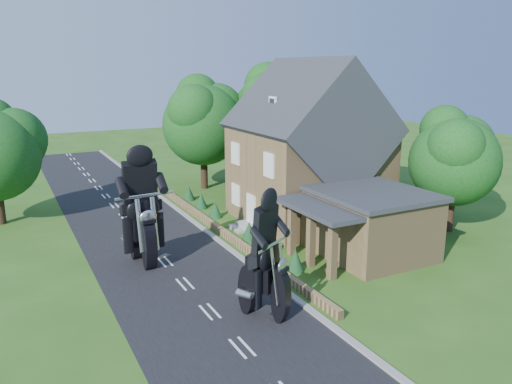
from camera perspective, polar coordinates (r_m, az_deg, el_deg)
name	(u,v)px	position (r m, az deg, el deg)	size (l,w,h in m)	color
ground	(185,284)	(23.39, -8.13, -10.39)	(120.00, 120.00, 0.00)	#285016
road	(185,284)	(23.38, -8.13, -10.37)	(7.00, 80.00, 0.02)	black
kerb	(256,269)	(24.67, -0.03, -8.74)	(0.30, 80.00, 0.12)	gray
garden_wall	(226,234)	(29.10, -3.44, -4.85)	(0.30, 22.00, 0.40)	#97794D
house	(308,153)	(31.83, 5.97, 4.44)	(9.54, 8.64, 10.24)	#97794D
annex	(368,222)	(26.76, 12.71, -3.37)	(7.05, 5.94, 3.44)	#97794D
tree_annex_side	(458,153)	(31.77, 22.07, 4.11)	(5.64, 5.20, 7.48)	black
tree_house_right	(360,130)	(37.42, 11.75, 6.97)	(6.51, 6.00, 8.40)	black
tree_behind_house	(279,109)	(42.10, 2.63, 9.43)	(7.81, 7.20, 10.08)	black
tree_behind_left	(207,117)	(40.40, -5.59, 8.48)	(6.94, 6.40, 9.16)	black
shrub_a	(295,260)	(24.44, 4.53, -7.77)	(0.90, 0.90, 1.10)	#11381A
shrub_b	(270,244)	(26.45, 1.66, -6.00)	(0.90, 0.90, 1.10)	#11381A
shrub_c	(249,231)	(28.54, -0.79, -4.47)	(0.90, 0.90, 1.10)	#11381A
shrub_d	(215,209)	(32.88, -4.70, -2.00)	(0.90, 0.90, 1.10)	#11381A
shrub_e	(201,201)	(35.12, -6.28, -0.99)	(0.90, 0.90, 1.10)	#11381A
shrub_f	(189,193)	(37.39, -7.67, -0.10)	(0.90, 0.90, 1.10)	#11381A
motorcycle_lead	(264,298)	(20.06, 0.97, -12.06)	(0.43, 1.70, 1.58)	black
motorcycle_follow	(144,247)	(25.67, -12.73, -6.14)	(0.49, 1.95, 1.82)	black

